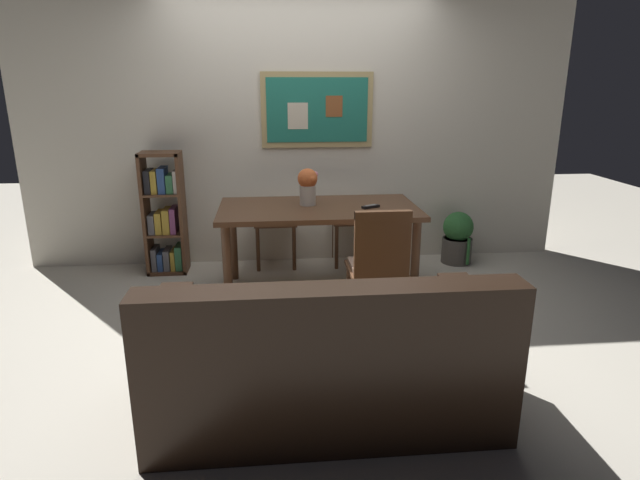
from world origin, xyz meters
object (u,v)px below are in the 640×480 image
at_px(dining_table, 318,217).
at_px(dining_chair_near_right, 379,260).
at_px(flower_vase, 308,184).
at_px(dining_chair_far_left, 275,209).
at_px(potted_ivy, 458,238).
at_px(dining_chair_far_right, 351,208).
at_px(bookshelf, 165,217).
at_px(tv_remote, 371,207).
at_px(leather_couch, 326,364).

relative_size(dining_table, dining_chair_near_right, 1.79).
bearing_deg(flower_vase, dining_table, -43.84).
xyz_separation_m(dining_chair_far_left, potted_ivy, (1.78, -0.18, -0.28)).
bearing_deg(dining_chair_far_right, dining_chair_near_right, -91.77).
bearing_deg(bookshelf, flower_vase, -22.93).
height_order(dining_table, dining_chair_far_left, dining_chair_far_left).
distance_m(dining_table, flower_vase, 0.29).
distance_m(potted_ivy, tv_remote, 1.33).
bearing_deg(dining_chair_near_right, potted_ivy, 52.37).
distance_m(dining_table, dining_chair_near_right, 0.88).
distance_m(dining_table, bookshelf, 1.51).
xyz_separation_m(dining_chair_far_left, tv_remote, (0.77, -0.88, 0.21)).
bearing_deg(dining_chair_near_right, leather_couch, -115.71).
relative_size(dining_chair_far_right, bookshelf, 0.81).
height_order(dining_chair_far_left, dining_chair_far_right, same).
bearing_deg(dining_chair_far_left, leather_couch, -85.00).
bearing_deg(dining_chair_near_right, dining_table, 113.35).
distance_m(leather_couch, bookshelf, 2.71).
xyz_separation_m(dining_table, dining_chair_far_right, (0.39, 0.79, -0.11)).
height_order(dining_chair_far_left, dining_chair_near_right, same).
xyz_separation_m(dining_chair_far_right, dining_chair_near_right, (-0.05, -1.59, 0.00)).
height_order(bookshelf, flower_vase, bookshelf).
height_order(dining_table, bookshelf, bookshelf).
distance_m(dining_chair_far_right, tv_remote, 0.90).
height_order(leather_couch, potted_ivy, leather_couch).
distance_m(dining_chair_far_right, leather_couch, 2.63).
bearing_deg(leather_couch, dining_table, 85.94).
bearing_deg(potted_ivy, leather_couch, -123.12).
bearing_deg(dining_chair_far_left, potted_ivy, -5.85).
relative_size(bookshelf, potted_ivy, 2.20).
distance_m(dining_table, leather_couch, 1.81).
distance_m(potted_ivy, flower_vase, 1.74).
bearing_deg(flower_vase, bookshelf, 157.07).
bearing_deg(potted_ivy, dining_chair_near_right, -127.63).
height_order(dining_chair_far_right, dining_chair_near_right, same).
xyz_separation_m(dining_chair_far_right, tv_remote, (0.03, -0.87, 0.21)).
xyz_separation_m(leather_couch, potted_ivy, (1.56, 2.39, -0.06)).
bearing_deg(flower_vase, dining_chair_far_right, 56.12).
relative_size(dining_chair_far_left, leather_couch, 0.51).
relative_size(dining_chair_far_left, dining_chair_near_right, 1.00).
bearing_deg(leather_couch, dining_chair_far_left, 95.00).
height_order(dining_table, dining_chair_far_right, dining_chair_far_right).
xyz_separation_m(dining_chair_far_right, bookshelf, (-1.76, -0.17, -0.01)).
bearing_deg(leather_couch, bookshelf, 117.32).
distance_m(dining_table, tv_remote, 0.44).
bearing_deg(flower_vase, tv_remote, -17.99).
distance_m(dining_chair_far_left, potted_ivy, 1.82).
bearing_deg(bookshelf, dining_chair_far_left, 9.61).
bearing_deg(dining_chair_far_left, dining_chair_far_right, -0.34).
bearing_deg(dining_chair_far_right, leather_couch, -101.45).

